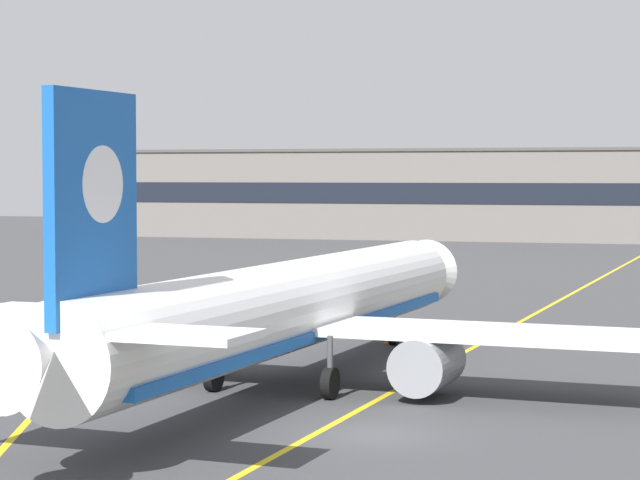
{
  "coord_description": "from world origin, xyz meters",
  "views": [
    {
      "loc": [
        10.64,
        -43.02,
        9.1
      ],
      "look_at": [
        -3.43,
        4.82,
        6.51
      ],
      "focal_mm": 71.98,
      "sensor_mm": 36.0,
      "label": 1
    }
  ],
  "objects": [
    {
      "name": "taxiway_lead_in_stripe",
      "position": [
        -14.0,
        2.0,
        0.0
      ],
      "size": [
        20.28,
        56.67,
        0.01
      ],
      "primitive_type": "cube",
      "rotation": [
        0.0,
        0.0,
        0.34
      ],
      "color": "yellow",
      "rests_on": "ground"
    },
    {
      "name": "airliner_foreground",
      "position": [
        -5.87,
        8.33,
        3.37
      ],
      "size": [
        32.29,
        41.53,
        11.65
      ],
      "color": "white",
      "rests_on": "ground"
    },
    {
      "name": "ground_plane",
      "position": [
        0.0,
        0.0,
        0.0
      ],
      "size": [
        400.0,
        400.0,
        0.0
      ],
      "primitive_type": "plane",
      "color": "#3D3D3F"
    },
    {
      "name": "safety_cone_by_nose_gear",
      "position": [
        -5.07,
        23.52,
        0.26
      ],
      "size": [
        0.44,
        0.44,
        0.55
      ],
      "color": "orange",
      "rests_on": "ground"
    },
    {
      "name": "terminal_building",
      "position": [
        -5.73,
        132.26,
        6.26
      ],
      "size": [
        138.93,
        12.4,
        12.5
      ],
      "color": "slate",
      "rests_on": "ground"
    },
    {
      "name": "taxiway_centreline",
      "position": [
        0.0,
        30.0,
        0.0
      ],
      "size": [
        12.29,
        179.62,
        0.01
      ],
      "primitive_type": "cube",
      "rotation": [
        0.0,
        0.0,
        -0.07
      ],
      "color": "yellow",
      "rests_on": "ground"
    }
  ]
}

